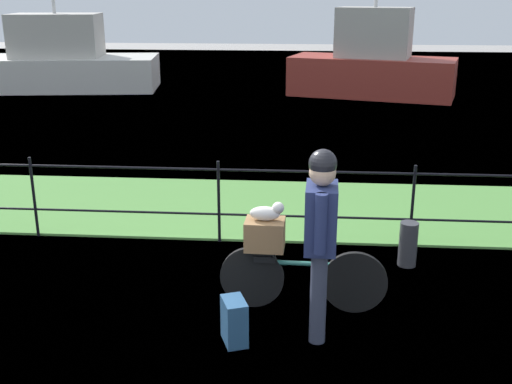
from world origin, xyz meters
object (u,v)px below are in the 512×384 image
(terrier_dog, at_px, (268,212))
(backpack_on_paving, at_px, (234,321))
(moored_boat_mid, at_px, (372,65))
(cyclist_person, at_px, (321,229))
(wooden_crate, at_px, (265,234))
(mooring_bollard, at_px, (408,244))
(bicycle_main, at_px, (301,278))
(moored_boat_near, at_px, (59,62))

(terrier_dog, height_order, backpack_on_paving, terrier_dog)
(backpack_on_paving, distance_m, moored_boat_mid, 13.33)
(cyclist_person, bearing_deg, moored_boat_mid, 82.46)
(cyclist_person, height_order, moored_boat_mid, moored_boat_mid)
(wooden_crate, relative_size, backpack_on_paving, 0.90)
(mooring_bollard, bearing_deg, bicycle_main, -137.22)
(moored_boat_mid, bearing_deg, terrier_dog, -99.93)
(mooring_bollard, bearing_deg, cyclist_person, -123.35)
(moored_boat_near, height_order, moored_boat_mid, moored_boat_mid)
(terrier_dog, distance_m, moored_boat_near, 14.76)
(bicycle_main, xyz_separation_m, backpack_on_paving, (-0.56, -0.63, -0.12))
(cyclist_person, relative_size, backpack_on_paving, 4.21)
(wooden_crate, xyz_separation_m, mooring_bollard, (1.50, 1.06, -0.50))
(wooden_crate, distance_m, mooring_bollard, 1.90)
(wooden_crate, relative_size, moored_boat_mid, 0.08)
(wooden_crate, distance_m, moored_boat_near, 14.75)
(bicycle_main, distance_m, moored_boat_mid, 12.62)
(cyclist_person, bearing_deg, mooring_bollard, 56.65)
(bicycle_main, xyz_separation_m, mooring_bollard, (1.16, 1.07, -0.07))
(terrier_dog, relative_size, backpack_on_paving, 0.79)
(terrier_dog, xyz_separation_m, mooring_bollard, (1.48, 1.06, -0.71))
(wooden_crate, bearing_deg, mooring_bollard, 35.28)
(cyclist_person, relative_size, moored_boat_near, 0.28)
(terrier_dog, xyz_separation_m, moored_boat_near, (-7.03, 12.98, -0.17))
(wooden_crate, xyz_separation_m, moored_boat_mid, (2.20, 12.45, 0.13))
(cyclist_person, bearing_deg, moored_boat_near, 119.14)
(moored_boat_near, relative_size, moored_boat_mid, 1.24)
(cyclist_person, xyz_separation_m, moored_boat_near, (-7.50, 13.45, -0.21))
(backpack_on_paving, bearing_deg, mooring_bollard, -65.83)
(wooden_crate, bearing_deg, cyclist_person, -43.42)
(bicycle_main, relative_size, terrier_dog, 4.95)
(wooden_crate, distance_m, moored_boat_mid, 12.65)
(wooden_crate, bearing_deg, moored_boat_mid, 79.96)
(mooring_bollard, height_order, moored_boat_mid, moored_boat_mid)
(wooden_crate, bearing_deg, moored_boat_near, 118.35)
(wooden_crate, xyz_separation_m, backpack_on_paving, (-0.22, -0.64, -0.55))
(backpack_on_paving, relative_size, mooring_bollard, 0.80)
(wooden_crate, relative_size, mooring_bollard, 0.72)
(terrier_dog, xyz_separation_m, backpack_on_paving, (-0.24, -0.64, -0.76))
(mooring_bollard, bearing_deg, moored_boat_near, 125.51)
(mooring_bollard, bearing_deg, moored_boat_mid, 86.46)
(backpack_on_paving, height_order, mooring_bollard, mooring_bollard)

